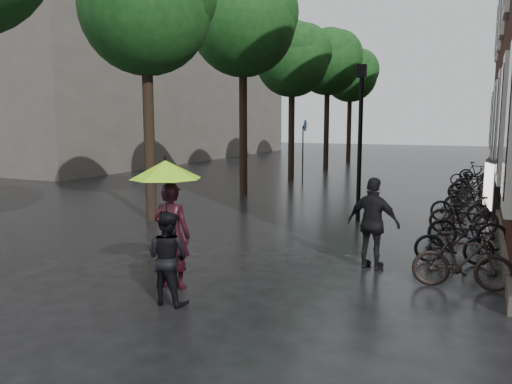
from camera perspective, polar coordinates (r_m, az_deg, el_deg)
The scene contains 11 objects.
ground at distance 7.74m, azimuth -17.95°, elevation -14.82°, with size 120.00×120.00×0.00m, color black.
bg_building at distance 42.93m, azimuth -15.04°, elevation 13.24°, with size 16.00×30.00×14.00m, color #47423D.
street_trees at distance 23.17m, azimuth 1.54°, elevation 16.49°, with size 4.33×34.03×8.91m.
person_burgundy at distance 9.00m, azimuth -9.58°, elevation -4.90°, with size 0.70×0.46×1.91m, color black.
person_black at distance 8.29m, azimuth -10.05°, elevation -7.40°, with size 0.74×0.58×1.53m, color black.
lime_umbrella at distance 8.51m, azimuth -10.31°, elevation 2.54°, with size 1.22×1.22×1.78m.
pedestrian_walking at distance 10.28m, azimuth 13.26°, elevation -3.52°, with size 1.09×0.45×1.86m, color black.
parked_bicycles at distance 17.97m, azimuth 23.27°, elevation -0.46°, with size 2.11×17.53×1.05m.
ad_lightbox at distance 17.35m, azimuth 25.43°, elevation 0.44°, with size 0.27×1.17×1.76m.
lamp_post at distance 14.98m, azimuth 11.84°, elevation 7.22°, with size 0.24×0.24×4.57m.
cycle_sign at distance 24.31m, azimuth 5.49°, elevation 5.80°, with size 0.16×0.55×3.02m.
Camera 1 is at (4.88, -5.22, 2.96)m, focal length 35.00 mm.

